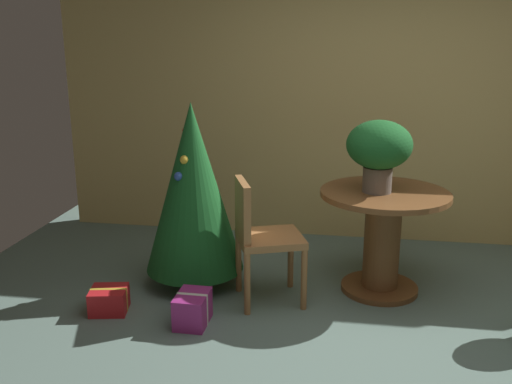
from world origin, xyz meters
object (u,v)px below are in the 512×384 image
round_dining_table (383,231)px  flower_vase (379,148)px  wooden_chair_left (260,233)px  gift_box_purple (193,309)px  gift_box_red (109,300)px  holiday_tree (193,188)px

round_dining_table → flower_vase: bearing=-158.7°
wooden_chair_left → gift_box_purple: size_ratio=3.18×
round_dining_table → gift_box_red: size_ratio=3.25×
round_dining_table → gift_box_purple: round_dining_table is taller
holiday_tree → gift_box_red: size_ratio=4.88×
wooden_chair_left → holiday_tree: size_ratio=0.64×
wooden_chair_left → holiday_tree: (-0.54, 0.22, 0.25)m
holiday_tree → gift_box_purple: holiday_tree is taller
round_dining_table → holiday_tree: holiday_tree is taller
round_dining_table → flower_vase: flower_vase is taller
gift_box_red → gift_box_purple: 0.63m
gift_box_purple → wooden_chair_left: bearing=46.5°
gift_box_red → flower_vase: bearing=19.0°
wooden_chair_left → holiday_tree: 0.64m
flower_vase → gift_box_purple: 1.70m
round_dining_table → holiday_tree: size_ratio=0.67×
gift_box_red → holiday_tree: bearing=49.8°
gift_box_red → wooden_chair_left: bearing=18.2°
wooden_chair_left → flower_vase: bearing=19.9°
flower_vase → wooden_chair_left: bearing=-160.1°
holiday_tree → round_dining_table: bearing=3.7°
round_dining_table → holiday_tree: bearing=-176.3°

